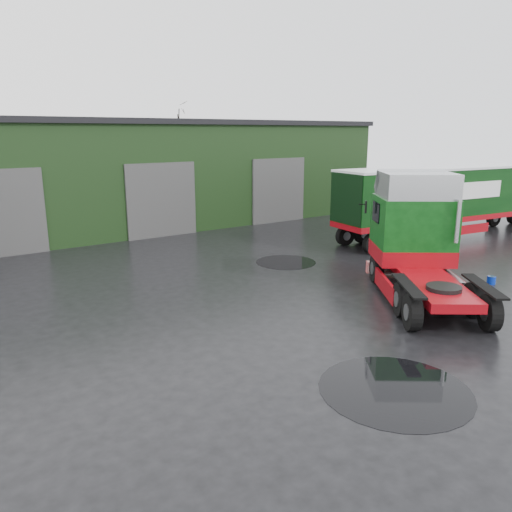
{
  "coord_description": "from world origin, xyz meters",
  "views": [
    {
      "loc": [
        -9.32,
        -10.99,
        5.6
      ],
      "look_at": [
        -0.32,
        1.79,
        1.7
      ],
      "focal_mm": 35.0,
      "sensor_mm": 36.0,
      "label": 1
    }
  ],
  "objects": [
    {
      "name": "warehouse",
      "position": [
        2.0,
        20.0,
        3.16
      ],
      "size": [
        32.4,
        12.4,
        6.3
      ],
      "color": "black",
      "rests_on": "ground"
    },
    {
      "name": "puddle_1",
      "position": [
        4.04,
        5.68,
        0.0
      ],
      "size": [
        2.65,
        2.65,
        0.01
      ],
      "primitive_type": "cylinder",
      "color": "black",
      "rests_on": "ground"
    },
    {
      "name": "ground",
      "position": [
        0.0,
        0.0,
        0.0
      ],
      "size": [
        100.0,
        100.0,
        0.0
      ],
      "primitive_type": "plane",
      "color": "black"
    },
    {
      "name": "wash_bucket",
      "position": [
        8.38,
        -1.34,
        0.15
      ],
      "size": [
        0.37,
        0.37,
        0.29
      ],
      "primitive_type": "cylinder",
      "rotation": [
        0.0,
        0.0,
        0.2
      ],
      "color": "#0726AA",
      "rests_on": "ground"
    },
    {
      "name": "hero_tractor",
      "position": [
        4.5,
        -1.23,
        2.13
      ],
      "size": [
        6.4,
        7.26,
        4.26
      ],
      "primitive_type": null,
      "rotation": [
        0.0,
        0.0,
        -0.63
      ],
      "color": "#0B4010",
      "rests_on": "ground"
    },
    {
      "name": "tree_back_b",
      "position": [
        10.0,
        30.0,
        3.75
      ],
      "size": [
        4.4,
        4.4,
        7.5
      ],
      "primitive_type": null,
      "color": "black",
      "rests_on": "ground"
    },
    {
      "name": "lorry_right",
      "position": [
        13.25,
        5.0,
        1.93
      ],
      "size": [
        14.9,
        4.37,
        3.86
      ],
      "primitive_type": null,
      "rotation": [
        0.0,
        0.0,
        -1.7
      ],
      "color": "silver",
      "rests_on": "ground"
    },
    {
      "name": "puddle_0",
      "position": [
        -0.99,
        -4.55,
        0.0
      ],
      "size": [
        3.4,
        3.4,
        0.01
      ],
      "primitive_type": "cylinder",
      "color": "black",
      "rests_on": "ground"
    }
  ]
}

